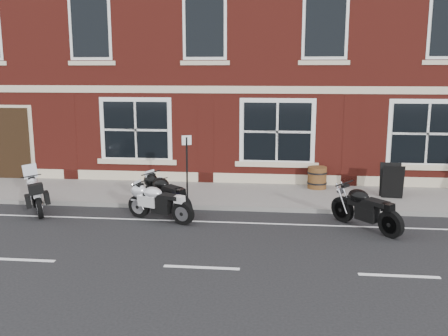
{
  "coord_description": "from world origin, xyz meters",
  "views": [
    {
      "loc": [
        1.53,
        -12.7,
        4.03
      ],
      "look_at": [
        -0.03,
        1.6,
        1.23
      ],
      "focal_mm": 40.0,
      "sensor_mm": 36.0,
      "label": 1
    }
  ],
  "objects_px": {
    "barrel_planter": "(317,178)",
    "moto_sport_black": "(167,193)",
    "moto_naked_black": "(365,207)",
    "a_board_sign": "(392,181)",
    "moto_sport_red": "(169,197)",
    "moto_touring_silver": "(37,194)",
    "moto_sport_silver": "(160,201)",
    "parking_sign": "(187,164)"
  },
  "relations": [
    {
      "from": "barrel_planter",
      "to": "moto_sport_black",
      "type": "bearing_deg",
      "value": -145.96
    },
    {
      "from": "moto_naked_black",
      "to": "a_board_sign",
      "type": "relative_size",
      "value": 1.73
    },
    {
      "from": "moto_sport_red",
      "to": "a_board_sign",
      "type": "xyz_separation_m",
      "value": [
        6.65,
        2.06,
        0.17
      ]
    },
    {
      "from": "moto_naked_black",
      "to": "moto_touring_silver",
      "type": "bearing_deg",
      "value": 136.53
    },
    {
      "from": "moto_touring_silver",
      "to": "moto_sport_black",
      "type": "relative_size",
      "value": 1.01
    },
    {
      "from": "moto_sport_red",
      "to": "moto_sport_silver",
      "type": "height_order",
      "value": "moto_sport_silver"
    },
    {
      "from": "moto_sport_silver",
      "to": "parking_sign",
      "type": "distance_m",
      "value": 1.83
    },
    {
      "from": "moto_sport_black",
      "to": "parking_sign",
      "type": "bearing_deg",
      "value": 13.37
    },
    {
      "from": "moto_sport_black",
      "to": "a_board_sign",
      "type": "height_order",
      "value": "a_board_sign"
    },
    {
      "from": "moto_sport_red",
      "to": "barrel_planter",
      "type": "relative_size",
      "value": 2.2
    },
    {
      "from": "moto_naked_black",
      "to": "barrel_planter",
      "type": "bearing_deg",
      "value": 63.75
    },
    {
      "from": "barrel_planter",
      "to": "parking_sign",
      "type": "relative_size",
      "value": 0.36
    },
    {
      "from": "moto_sport_red",
      "to": "parking_sign",
      "type": "xyz_separation_m",
      "value": [
        0.39,
        0.84,
        0.81
      ]
    },
    {
      "from": "moto_touring_silver",
      "to": "a_board_sign",
      "type": "distance_m",
      "value": 10.73
    },
    {
      "from": "moto_touring_silver",
      "to": "parking_sign",
      "type": "distance_m",
      "value": 4.42
    },
    {
      "from": "moto_touring_silver",
      "to": "moto_sport_red",
      "type": "height_order",
      "value": "moto_touring_silver"
    },
    {
      "from": "moto_naked_black",
      "to": "parking_sign",
      "type": "relative_size",
      "value": 0.91
    },
    {
      "from": "moto_sport_black",
      "to": "moto_sport_red",
      "type": "bearing_deg",
      "value": -78.36
    },
    {
      "from": "moto_sport_silver",
      "to": "moto_naked_black",
      "type": "xyz_separation_m",
      "value": [
        5.45,
        -0.13,
        0.05
      ]
    },
    {
      "from": "moto_naked_black",
      "to": "moto_sport_silver",
      "type": "bearing_deg",
      "value": 139.08
    },
    {
      "from": "a_board_sign",
      "to": "barrel_planter",
      "type": "relative_size",
      "value": 1.46
    },
    {
      "from": "barrel_planter",
      "to": "moto_naked_black",
      "type": "bearing_deg",
      "value": -76.7
    },
    {
      "from": "moto_touring_silver",
      "to": "moto_sport_black",
      "type": "xyz_separation_m",
      "value": [
        3.76,
        0.3,
        0.05
      ]
    },
    {
      "from": "moto_sport_black",
      "to": "moto_naked_black",
      "type": "relative_size",
      "value": 0.95
    },
    {
      "from": "moto_sport_silver",
      "to": "moto_sport_red",
      "type": "bearing_deg",
      "value": 15.79
    },
    {
      "from": "moto_touring_silver",
      "to": "moto_naked_black",
      "type": "bearing_deg",
      "value": -35.33
    },
    {
      "from": "moto_touring_silver",
      "to": "parking_sign",
      "type": "bearing_deg",
      "value": -16.78
    },
    {
      "from": "moto_touring_silver",
      "to": "barrel_planter",
      "type": "height_order",
      "value": "moto_touring_silver"
    },
    {
      "from": "moto_sport_black",
      "to": "moto_naked_black",
      "type": "bearing_deg",
      "value": -57.05
    },
    {
      "from": "moto_sport_black",
      "to": "barrel_planter",
      "type": "relative_size",
      "value": 2.39
    },
    {
      "from": "a_board_sign",
      "to": "moto_touring_silver",
      "type": "bearing_deg",
      "value": -161.23
    },
    {
      "from": "moto_sport_silver",
      "to": "a_board_sign",
      "type": "height_order",
      "value": "a_board_sign"
    },
    {
      "from": "moto_sport_red",
      "to": "a_board_sign",
      "type": "relative_size",
      "value": 1.51
    },
    {
      "from": "moto_sport_black",
      "to": "barrel_planter",
      "type": "xyz_separation_m",
      "value": [
        4.49,
        3.04,
        -0.1
      ]
    },
    {
      "from": "moto_touring_silver",
      "to": "moto_sport_red",
      "type": "xyz_separation_m",
      "value": [
        3.83,
        0.26,
        -0.05
      ]
    },
    {
      "from": "moto_sport_silver",
      "to": "moto_sport_black",
      "type": "bearing_deg",
      "value": 20.57
    },
    {
      "from": "moto_sport_red",
      "to": "moto_sport_silver",
      "type": "bearing_deg",
      "value": -129.94
    },
    {
      "from": "parking_sign",
      "to": "moto_sport_black",
      "type": "bearing_deg",
      "value": -136.59
    },
    {
      "from": "barrel_planter",
      "to": "parking_sign",
      "type": "height_order",
      "value": "parking_sign"
    },
    {
      "from": "moto_naked_black",
      "to": "a_board_sign",
      "type": "bearing_deg",
      "value": 26.92
    },
    {
      "from": "moto_touring_silver",
      "to": "moto_naked_black",
      "type": "xyz_separation_m",
      "value": [
        9.2,
        -0.63,
        0.06
      ]
    },
    {
      "from": "moto_naked_black",
      "to": "parking_sign",
      "type": "bearing_deg",
      "value": 121.29
    }
  ]
}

